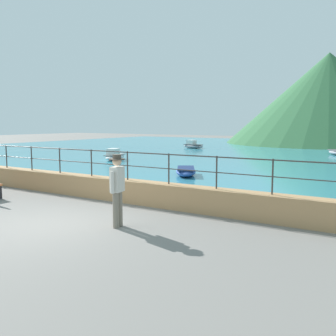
{
  "coord_description": "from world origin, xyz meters",
  "views": [
    {
      "loc": [
        7.45,
        -6.18,
        2.5
      ],
      "look_at": [
        1.19,
        3.7,
        1.1
      ],
      "focal_mm": 40.89,
      "sensor_mm": 36.0,
      "label": 1
    }
  ],
  "objects_px": {
    "boat_4": "(193,145)",
    "boat_5": "(115,156)",
    "person_walking": "(117,187)",
    "boat_2": "(186,171)"
  },
  "relations": [
    {
      "from": "person_walking",
      "to": "boat_4",
      "type": "height_order",
      "value": "person_walking"
    },
    {
      "from": "boat_2",
      "to": "boat_4",
      "type": "bearing_deg",
      "value": 117.65
    },
    {
      "from": "boat_2",
      "to": "boat_5",
      "type": "distance_m",
      "value": 8.5
    },
    {
      "from": "boat_4",
      "to": "boat_5",
      "type": "xyz_separation_m",
      "value": [
        1.17,
        -12.78,
        0.0
      ]
    },
    {
      "from": "person_walking",
      "to": "boat_5",
      "type": "relative_size",
      "value": 0.71
    },
    {
      "from": "boat_4",
      "to": "boat_2",
      "type": "bearing_deg",
      "value": -62.35
    },
    {
      "from": "boat_2",
      "to": "boat_5",
      "type": "relative_size",
      "value": 0.99
    },
    {
      "from": "boat_2",
      "to": "boat_4",
      "type": "distance_m",
      "value": 18.81
    },
    {
      "from": "boat_2",
      "to": "boat_4",
      "type": "xyz_separation_m",
      "value": [
        -8.73,
        16.67,
        0.07
      ]
    },
    {
      "from": "boat_4",
      "to": "boat_5",
      "type": "relative_size",
      "value": 0.99
    }
  ]
}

